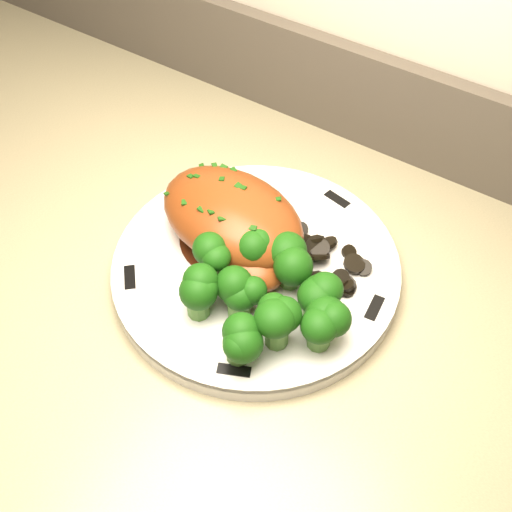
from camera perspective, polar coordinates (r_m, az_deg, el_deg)
The scene contains 11 objects.
counter at distance 1.27m, azimuth -20.75°, elevation -7.52°, with size 2.26×0.75×1.10m.
plate at distance 0.66m, azimuth -0.00°, elevation -1.12°, with size 0.29×0.29×0.02m, color silver.
rim_accent_0 at distance 0.62m, azimuth 10.49°, elevation -4.57°, with size 0.03×0.01×0.00m, color black.
rim_accent_1 at distance 0.71m, azimuth 7.22°, elevation 5.02°, with size 0.03×0.01×0.00m, color black.
rim_accent_2 at distance 0.73m, azimuth -4.58°, elevation 6.31°, with size 0.03×0.01×0.00m, color black.
rim_accent_3 at distance 0.65m, azimuth -11.15°, elevation -1.88°, with size 0.03×0.01×0.00m, color black.
rim_accent_4 at distance 0.58m, azimuth -1.98°, elevation -10.13°, with size 0.03×0.01×0.00m, color black.
gravy_pool at distance 0.67m, azimuth -2.06°, elevation 1.64°, with size 0.11×0.11×0.00m, color #37160A.
chicken_breast at distance 0.64m, azimuth -1.96°, elevation 3.04°, with size 0.18×0.13×0.06m.
mushroom_pile at distance 0.64m, azimuth 6.06°, elevation -0.78°, with size 0.09×0.07×0.03m.
broccoli_florets at distance 0.59m, azimuth 0.29°, elevation -3.45°, with size 0.16×0.13×0.05m.
Camera 1 is at (0.64, 1.39, 1.49)m, focal length 45.00 mm.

